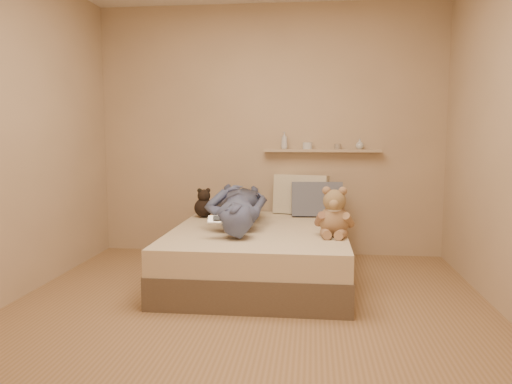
# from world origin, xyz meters

# --- Properties ---
(room) EXTENTS (3.80, 3.80, 3.80)m
(room) POSITION_xyz_m (0.00, 0.00, 1.30)
(room) COLOR #98734E
(room) RESTS_ON ground
(bed) EXTENTS (1.50, 1.90, 0.45)m
(bed) POSITION_xyz_m (0.00, 0.93, 0.22)
(bed) COLOR brown
(bed) RESTS_ON floor
(game_console) EXTENTS (0.18, 0.09, 0.06)m
(game_console) POSITION_xyz_m (-0.26, 0.43, 0.61)
(game_console) COLOR silver
(game_console) RESTS_ON bed
(teddy_bear) EXTENTS (0.33, 0.32, 0.41)m
(teddy_bear) POSITION_xyz_m (0.63, 0.64, 0.62)
(teddy_bear) COLOR #947151
(teddy_bear) RESTS_ON bed
(dark_plush) EXTENTS (0.19, 0.19, 0.29)m
(dark_plush) POSITION_xyz_m (-0.61, 1.43, 0.58)
(dark_plush) COLOR black
(dark_plush) RESTS_ON bed
(pillow_cream) EXTENTS (0.58, 0.32, 0.41)m
(pillow_cream) POSITION_xyz_m (0.34, 1.76, 0.65)
(pillow_cream) COLOR beige
(pillow_cream) RESTS_ON bed
(pillow_grey) EXTENTS (0.51, 0.23, 0.36)m
(pillow_grey) POSITION_xyz_m (0.50, 1.62, 0.62)
(pillow_grey) COLOR slate
(pillow_grey) RESTS_ON bed
(person) EXTENTS (0.73, 1.59, 0.37)m
(person) POSITION_xyz_m (-0.22, 1.09, 0.63)
(person) COLOR #44506C
(person) RESTS_ON bed
(wall_shelf) EXTENTS (1.20, 0.12, 0.03)m
(wall_shelf) POSITION_xyz_m (0.55, 1.84, 1.10)
(wall_shelf) COLOR tan
(wall_shelf) RESTS_ON wall_back
(shelf_bottles) EXTENTS (0.88, 0.12, 0.18)m
(shelf_bottles) POSITION_xyz_m (0.51, 1.84, 1.17)
(shelf_bottles) COLOR silver
(shelf_bottles) RESTS_ON wall_shelf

